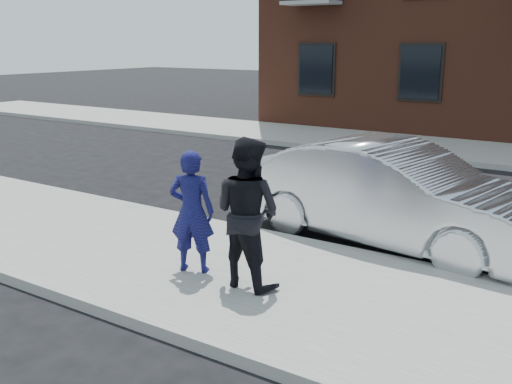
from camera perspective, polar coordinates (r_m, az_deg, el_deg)
The scene contains 7 objects.
ground at distance 7.68m, azimuth 9.35°, elevation -10.62°, with size 100.00×100.00×0.00m, color black.
near_sidewalk at distance 7.44m, azimuth 8.56°, elevation -10.79°, with size 50.00×3.50×0.15m, color gray.
near_curb at distance 8.99m, azimuth 13.50°, elevation -6.55°, with size 50.00×0.10×0.15m, color #999691.
far_curb at distance 16.39m, azimuth 23.22°, elevation 2.07°, with size 50.00×0.10×0.15m, color #999691.
silver_sedan at distance 9.73m, azimuth 12.96°, elevation -0.26°, with size 1.75×5.03×1.66m, color #B7BABF.
man_hoodie at distance 8.03m, azimuth -6.13°, elevation -1.86°, with size 0.72×0.60×1.67m.
man_peacoat at distance 7.50m, azimuth -0.83°, elevation -1.97°, with size 0.99×0.80×1.92m.
Camera 1 is at (2.78, -6.40, 3.20)m, focal length 42.00 mm.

